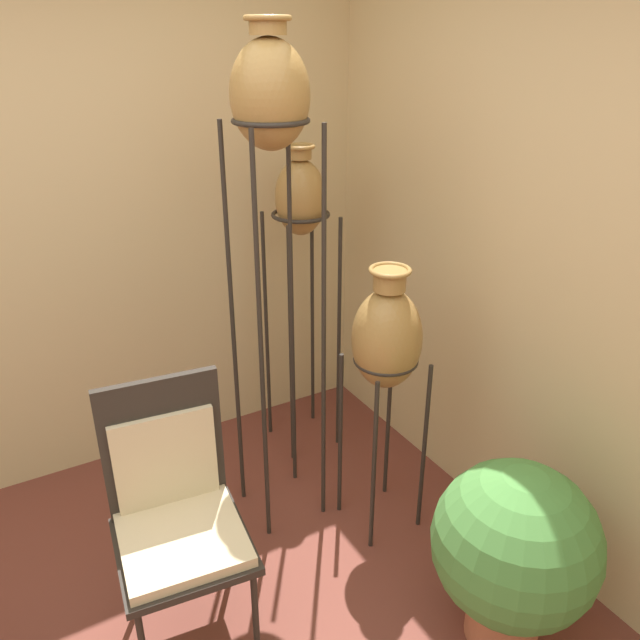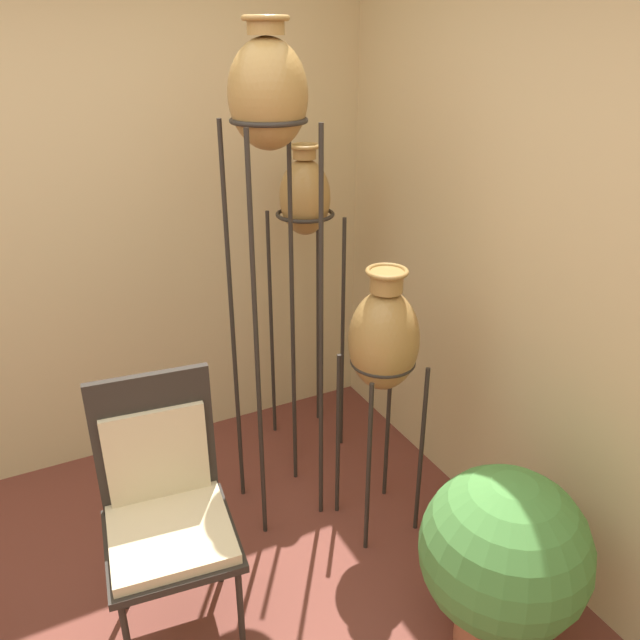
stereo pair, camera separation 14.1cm
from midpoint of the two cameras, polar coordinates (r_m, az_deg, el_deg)
wall_back at (r=3.21m, az=-24.07°, el=8.30°), size 7.50×0.06×2.70m
wall_right at (r=2.46m, az=26.49°, el=3.24°), size 0.06×7.50×2.70m
vase_stand_tall at (r=2.48m, az=-3.03°, el=18.41°), size 0.32×0.32×2.20m
vase_stand_medium at (r=3.13m, az=-0.07°, el=10.23°), size 0.31×0.31×1.67m
vase_stand_short at (r=2.65m, az=7.36°, el=-2.00°), size 0.30×0.30×1.29m
chair at (r=2.43m, az=-12.37°, el=-15.74°), size 0.51×0.51×1.05m
potted_plant at (r=2.49m, az=18.07°, el=-19.93°), size 0.61×0.61×0.77m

